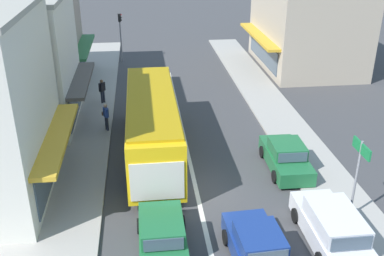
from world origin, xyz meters
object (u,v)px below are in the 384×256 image
object	(u,v)px
sedan_adjacent_lane_lead	(162,238)
directional_road_sign	(359,162)
sedan_behind_bus_mid	(258,250)
parked_sedan_kerb_second	(286,157)
traffic_light_downstreet	(120,29)
pedestrian_browsing_midblock	(102,90)
pedestrian_with_handbag_near	(106,115)
parked_wagon_kerb_front	(332,227)
city_bus	(152,121)

from	to	relation	value
sedan_adjacent_lane_lead	directional_road_sign	distance (m)	8.24
sedan_behind_bus_mid	parked_sedan_kerb_second	bearing A→B (deg)	64.88
sedan_behind_bus_mid	parked_sedan_kerb_second	xyz separation A→B (m)	(3.10, 6.60, 0.00)
sedan_behind_bus_mid	sedan_adjacent_lane_lead	world-z (taller)	same
traffic_light_downstreet	pedestrian_browsing_midblock	xyz separation A→B (m)	(-1.04, -10.07, -1.79)
traffic_light_downstreet	pedestrian_with_handbag_near	world-z (taller)	traffic_light_downstreet
parked_wagon_kerb_front	parked_sedan_kerb_second	bearing A→B (deg)	89.74
sedan_behind_bus_mid	pedestrian_with_handbag_near	size ratio (longest dim) A/B	2.62
directional_road_sign	pedestrian_browsing_midblock	world-z (taller)	directional_road_sign
parked_wagon_kerb_front	traffic_light_downstreet	world-z (taller)	traffic_light_downstreet
sedan_behind_bus_mid	pedestrian_browsing_midblock	bearing A→B (deg)	111.60
sedan_adjacent_lane_lead	pedestrian_with_handbag_near	bearing A→B (deg)	103.58
sedan_adjacent_lane_lead	directional_road_sign	world-z (taller)	directional_road_sign
traffic_light_downstreet	directional_road_sign	xyz separation A→B (m)	(9.99, -24.21, -0.18)
parked_wagon_kerb_front	pedestrian_with_handbag_near	bearing A→B (deg)	129.08
sedan_adjacent_lane_lead	parked_sedan_kerb_second	world-z (taller)	same
sedan_behind_bus_mid	directional_road_sign	world-z (taller)	directional_road_sign
city_bus	pedestrian_with_handbag_near	xyz separation A→B (m)	(-2.60, 3.01, -0.81)
directional_road_sign	sedan_behind_bus_mid	bearing A→B (deg)	-153.39
city_bus	sedan_behind_bus_mid	distance (m)	9.69
sedan_adjacent_lane_lead	directional_road_sign	size ratio (longest dim) A/B	1.17
traffic_light_downstreet	parked_wagon_kerb_front	bearing A→B (deg)	-71.61
sedan_behind_bus_mid	city_bus	bearing A→B (deg)	110.77
parked_wagon_kerb_front	directional_road_sign	bearing A→B (deg)	44.64
sedan_behind_bus_mid	pedestrian_browsing_midblock	world-z (taller)	pedestrian_browsing_midblock
parked_sedan_kerb_second	directional_road_sign	distance (m)	4.99
sedan_adjacent_lane_lead	parked_wagon_kerb_front	distance (m)	6.43
sedan_adjacent_lane_lead	pedestrian_browsing_midblock	world-z (taller)	pedestrian_browsing_midblock
parked_sedan_kerb_second	traffic_light_downstreet	size ratio (longest dim) A/B	1.01
parked_sedan_kerb_second	directional_road_sign	world-z (taller)	directional_road_sign
pedestrian_with_handbag_near	pedestrian_browsing_midblock	world-z (taller)	same
directional_road_sign	sedan_adjacent_lane_lead	bearing A→B (deg)	-171.18
city_bus	parked_sedan_kerb_second	xyz separation A→B (m)	(6.50, -2.38, -1.22)
sedan_adjacent_lane_lead	pedestrian_browsing_midblock	size ratio (longest dim) A/B	2.58
pedestrian_with_handbag_near	traffic_light_downstreet	bearing A→B (deg)	87.84
parked_wagon_kerb_front	traffic_light_downstreet	distance (m)	27.12
sedan_behind_bus_mid	directional_road_sign	bearing A→B (deg)	26.61
sedan_behind_bus_mid	pedestrian_with_handbag_near	bearing A→B (deg)	116.58
pedestrian_browsing_midblock	sedan_behind_bus_mid	bearing A→B (deg)	-68.40
city_bus	directional_road_sign	size ratio (longest dim) A/B	3.02
traffic_light_downstreet	sedan_adjacent_lane_lead	bearing A→B (deg)	-85.28
sedan_adjacent_lane_lead	traffic_light_downstreet	distance (m)	25.62
traffic_light_downstreet	directional_road_sign	world-z (taller)	traffic_light_downstreet
sedan_adjacent_lane_lead	pedestrian_with_handbag_near	world-z (taller)	pedestrian_with_handbag_near
city_bus	parked_wagon_kerb_front	size ratio (longest dim) A/B	2.41
directional_road_sign	parked_sedan_kerb_second	bearing A→B (deg)	108.35
parked_sedan_kerb_second	directional_road_sign	size ratio (longest dim) A/B	1.18
sedan_adjacent_lane_lead	parked_wagon_kerb_front	bearing A→B (deg)	-1.97
sedan_behind_bus_mid	parked_sedan_kerb_second	distance (m)	7.29
city_bus	traffic_light_downstreet	xyz separation A→B (m)	(-2.05, 17.49, 0.97)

